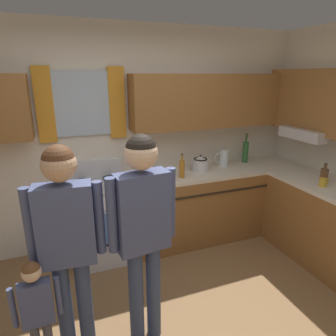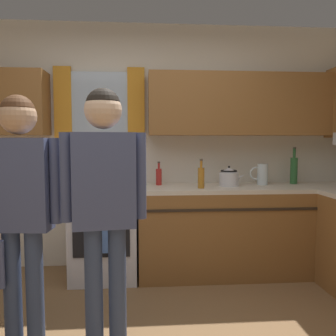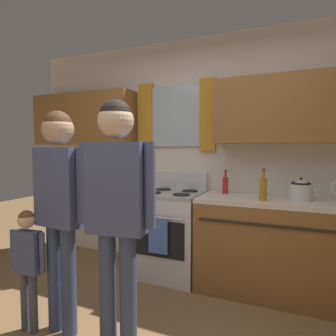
{
  "view_description": "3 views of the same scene",
  "coord_description": "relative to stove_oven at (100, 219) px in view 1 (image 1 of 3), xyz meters",
  "views": [
    {
      "loc": [
        -0.71,
        -1.58,
        2.04
      ],
      "look_at": [
        0.18,
        0.77,
        1.25
      ],
      "focal_mm": 31.76,
      "sensor_mm": 36.0,
      "label": 1
    },
    {
      "loc": [
        0.04,
        -1.81,
        1.35
      ],
      "look_at": [
        0.21,
        0.58,
        1.16
      ],
      "focal_mm": 36.08,
      "sensor_mm": 36.0,
      "label": 2
    },
    {
      "loc": [
        0.81,
        -1.3,
        1.37
      ],
      "look_at": [
        -0.09,
        0.82,
        1.21
      ],
      "focal_mm": 30.95,
      "sensor_mm": 36.0,
      "label": 3
    }
  ],
  "objects": [
    {
      "name": "back_wall_unit",
      "position": [
        0.39,
        0.28,
        1.0
      ],
      "size": [
        4.6,
        0.42,
        2.6
      ],
      "color": "silver",
      "rests_on": "ground"
    },
    {
      "name": "kitchen_counter_run",
      "position": [
        1.84,
        -0.46,
        -0.02
      ],
      "size": [
        2.31,
        2.23,
        0.9
      ],
      "color": "brown",
      "rests_on": "ground"
    },
    {
      "name": "stove_oven",
      "position": [
        0.0,
        0.0,
        0.0
      ],
      "size": [
        0.64,
        0.67,
        1.1
      ],
      "color": "silver",
      "rests_on": "ground"
    },
    {
      "name": "bottle_oil_amber",
      "position": [
        0.94,
        -0.14,
        0.54
      ],
      "size": [
        0.06,
        0.06,
        0.29
      ],
      "color": "#B27223",
      "rests_on": "kitchen_counter_run"
    },
    {
      "name": "bottle_sauce_red",
      "position": [
        0.55,
        0.14,
        0.53
      ],
      "size": [
        0.06,
        0.06,
        0.25
      ],
      "color": "red",
      "rests_on": "kitchen_counter_run"
    },
    {
      "name": "bottle_squat_brown",
      "position": [
        2.38,
        -0.81,
        0.51
      ],
      "size": [
        0.08,
        0.08,
        0.21
      ],
      "color": "brown",
      "rests_on": "kitchen_counter_run"
    },
    {
      "name": "bottle_wine_green",
      "position": [
        2.0,
        0.14,
        0.58
      ],
      "size": [
        0.08,
        0.08,
        0.39
      ],
      "color": "#2D6633",
      "rests_on": "kitchen_counter_run"
    },
    {
      "name": "mug_mustard_yellow",
      "position": [
        2.24,
        -0.94,
        0.48
      ],
      "size": [
        0.12,
        0.08,
        0.09
      ],
      "color": "gold",
      "rests_on": "kitchen_counter_run"
    },
    {
      "name": "stovetop_kettle",
      "position": [
        1.26,
        0.01,
        0.53
      ],
      "size": [
        0.27,
        0.2,
        0.21
      ],
      "color": "silver",
      "rests_on": "kitchen_counter_run"
    },
    {
      "name": "water_pitcher",
      "position": [
        1.63,
        0.08,
        0.54
      ],
      "size": [
        0.19,
        0.11,
        0.22
      ],
      "color": "silver",
      "rests_on": "kitchen_counter_run"
    },
    {
      "name": "adult_holding_child",
      "position": [
        -0.37,
        -1.24,
        0.56
      ],
      "size": [
        0.51,
        0.22,
        1.64
      ],
      "color": "#38476B",
      "rests_on": "ground"
    },
    {
      "name": "adult_in_plaid",
      "position": [
        0.14,
        -1.29,
        0.59
      ],
      "size": [
        0.51,
        0.23,
        1.67
      ],
      "color": "#38476B",
      "rests_on": "ground"
    },
    {
      "name": "small_child",
      "position": [
        -0.61,
        -1.33,
        0.11
      ],
      "size": [
        0.31,
        0.12,
        0.92
      ],
      "color": "#4C4C56",
      "rests_on": "ground"
    }
  ]
}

